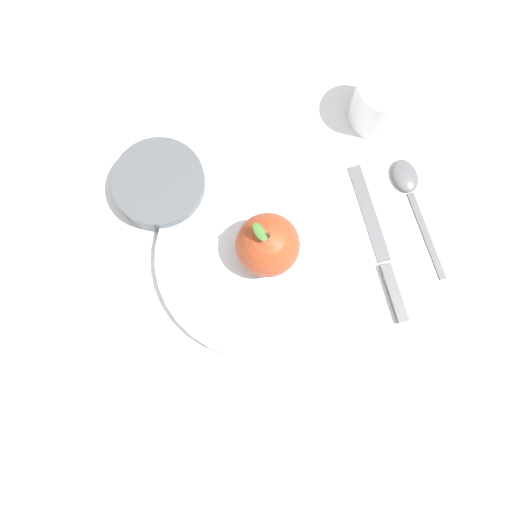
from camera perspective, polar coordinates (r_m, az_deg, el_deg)
name	(u,v)px	position (r m, az deg, el deg)	size (l,w,h in m)	color
ground_plane	(280,265)	(0.68, 2.69, -0.95)	(2.40, 2.40, 0.00)	silver
dinner_plate	(256,258)	(0.67, 0.00, -0.18)	(0.26, 0.26, 0.02)	silver
apple	(268,245)	(0.62, 1.30, 1.21)	(0.08, 0.08, 0.09)	#9E3D1E
side_bowl	(160,184)	(0.70, -10.52, 7.77)	(0.12, 0.12, 0.04)	#4C5156
cup	(382,100)	(0.73, 13.64, 16.30)	(0.08, 0.08, 0.08)	white
knife	(383,254)	(0.70, 13.73, 0.22)	(0.12, 0.19, 0.01)	#59595E
spoon	(410,189)	(0.73, 16.48, 7.09)	(0.11, 0.16, 0.01)	#59595E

